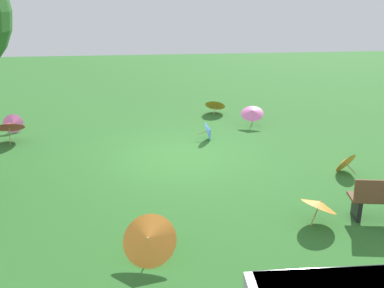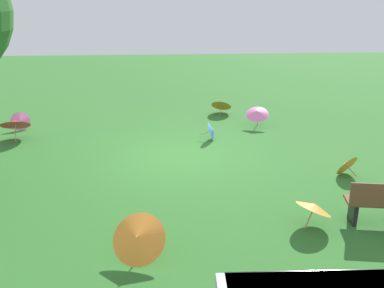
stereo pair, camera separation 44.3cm
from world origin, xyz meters
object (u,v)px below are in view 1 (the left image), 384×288
parasol_orange_2 (320,204)px  parasol_pink_1 (13,123)px  parasol_pink_0 (252,112)px  parasol_orange_3 (215,104)px  parasol_blue_0 (209,131)px  parasol_orange_0 (149,239)px  parasol_red_0 (9,125)px  parasol_orange_1 (344,162)px

parasol_orange_2 → parasol_pink_1: bearing=-41.6°
parasol_pink_0 → parasol_orange_3: size_ratio=1.02×
parasol_blue_0 → parasol_orange_3: size_ratio=0.67×
parasol_orange_0 → parasol_orange_2: size_ratio=1.16×
parasol_orange_0 → parasol_red_0: (3.96, -6.45, 0.08)m
parasol_pink_1 → parasol_orange_1: bearing=154.5°
parasol_blue_0 → parasol_orange_0: bearing=72.3°
parasol_pink_0 → parasol_blue_0: (1.61, 1.17, -0.21)m
parasol_pink_1 → parasol_red_0: (-0.17, 0.97, 0.22)m
parasol_pink_0 → parasol_orange_3: parasol_pink_0 is taller
parasol_orange_3 → parasol_orange_0: bearing=73.8°
parasol_red_0 → parasol_orange_3: size_ratio=1.09×
parasol_red_0 → parasol_orange_2: 9.11m
parasol_orange_3 → parasol_blue_0: bearing=77.0°
parasol_pink_0 → parasol_orange_3: bearing=-61.8°
parasol_pink_1 → parasol_orange_2: size_ratio=0.77×
parasol_pink_1 → parasol_red_0: parasol_red_0 is taller
parasol_pink_1 → parasol_red_0: size_ratio=0.71×
parasol_pink_1 → parasol_orange_2: 9.86m
parasol_orange_0 → parasol_orange_3: size_ratio=1.18×
parasol_pink_0 → parasol_red_0: size_ratio=0.94×
parasol_blue_0 → parasol_pink_1: 6.21m
parasol_orange_2 → parasol_orange_3: 8.05m
parasol_orange_2 → parasol_orange_3: bearing=-85.3°
parasol_blue_0 → parasol_orange_2: size_ratio=0.66×
parasol_orange_0 → parasol_red_0: parasol_orange_0 is taller
parasol_blue_0 → parasol_red_0: parasol_red_0 is taller
parasol_blue_0 → parasol_pink_1: (6.05, -1.43, 0.01)m
parasol_red_0 → parasol_orange_1: bearing=159.4°
parasol_orange_0 → parasol_orange_2: parasol_orange_0 is taller
parasol_orange_0 → parasol_orange_1: parasol_orange_0 is taller
parasol_orange_2 → parasol_orange_3: (0.66, -8.03, -0.06)m
parasol_blue_0 → parasol_pink_1: bearing=-13.3°
parasol_orange_2 → parasol_orange_3: size_ratio=1.01×
parasol_pink_0 → parasol_orange_2: bearing=87.5°
parasol_pink_1 → parasol_orange_1: size_ratio=0.97×
parasol_pink_0 → parasol_orange_0: bearing=63.8°
parasol_orange_1 → parasol_orange_2: 2.77m
parasol_red_0 → parasol_blue_0: bearing=175.5°
parasol_orange_0 → parasol_orange_3: (-2.59, -8.90, -0.07)m
parasol_blue_0 → parasol_orange_3: bearing=-103.0°
parasol_pink_1 → parasol_orange_0: (-4.13, 7.42, 0.13)m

